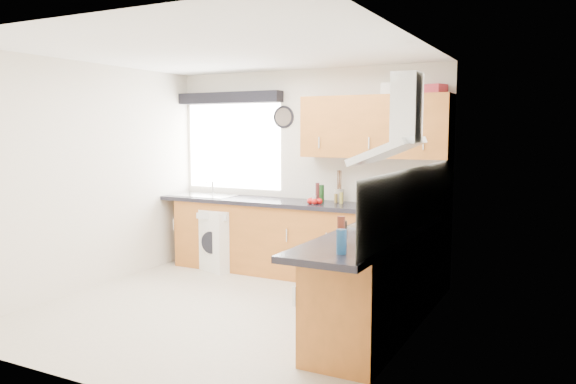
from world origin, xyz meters
The scene contains 37 objects.
ground_plane centered at (0.00, 0.00, 0.00)m, with size 3.60×3.60×0.00m, color beige.
ceiling centered at (0.00, 0.00, 2.50)m, with size 3.60×3.60×0.02m, color white.
wall_back centered at (0.00, 1.80, 1.25)m, with size 3.60×0.02×2.50m, color silver.
wall_front centered at (0.00, -1.80, 1.25)m, with size 3.60×0.02×2.50m, color silver.
wall_left centered at (-1.80, 0.00, 1.25)m, with size 0.02×3.60×2.50m, color silver.
wall_right centered at (1.80, 0.00, 1.25)m, with size 0.02×3.60×2.50m, color silver.
window centered at (-1.05, 1.79, 1.55)m, with size 1.40×0.02×1.10m, color white.
window_blind centered at (-1.05, 1.70, 2.18)m, with size 1.50×0.18×0.14m, color black.
splashback centered at (1.79, 0.30, 1.18)m, with size 0.01×3.00×0.54m, color white.
base_cab_back centered at (-0.10, 1.51, 0.43)m, with size 3.00×0.58×0.86m, color #9D571F.
base_cab_corner centered at (1.50, 1.50, 0.43)m, with size 0.60×0.60×0.86m, color #9D571F.
base_cab_right centered at (1.51, 0.15, 0.43)m, with size 0.58×2.10×0.86m, color #9D571F.
worktop_back centered at (0.00, 1.50, 0.89)m, with size 3.60×0.62×0.05m, color black.
worktop_right centered at (1.50, 0.00, 0.89)m, with size 0.62×2.42×0.05m, color black.
sink centered at (-1.33, 1.50, 0.95)m, with size 0.84×0.46×0.10m, color silver, non-canonical shape.
oven centered at (1.50, 0.30, 0.42)m, with size 0.56×0.58×0.85m, color black.
hob_plate centered at (1.50, 0.30, 0.92)m, with size 0.52×0.52×0.01m, color silver.
extractor_hood centered at (1.60, 0.30, 1.77)m, with size 0.52×0.78×0.66m, color silver, non-canonical shape.
upper_cabinets centered at (0.95, 1.62, 1.80)m, with size 1.70×0.35×0.70m, color #9D571F.
washing_machine centered at (-0.97, 1.40, 0.38)m, with size 0.52×0.50×0.76m, color white.
wall_clock centered at (-0.30, 1.78, 1.93)m, with size 0.28×0.28×0.04m, color black.
casserole centered at (1.16, 1.72, 2.22)m, with size 0.32×0.23×0.13m, color white.
storage_box centered at (1.58, 1.72, 2.20)m, with size 0.23×0.19×0.10m, color #C43341.
utensil_pot centered at (0.50, 1.70, 0.99)m, with size 0.11×0.11×0.16m, color #9F9682.
kitchen_roll centered at (1.62, 1.05, 1.02)m, with size 0.10×0.10×0.22m, color white.
tomato_cluster centered at (0.32, 1.39, 0.95)m, with size 0.16×0.16×0.07m, color red, non-canonical shape.
jar_0 centered at (0.34, 1.42, 1.03)m, with size 0.05×0.05×0.24m, color #431817.
jar_1 centered at (0.33, 1.35, 0.96)m, with size 0.05×0.05×0.10m, color #B2A398.
jar_2 centered at (0.57, 1.58, 0.98)m, with size 0.04×0.04×0.13m, color #A19337.
jar_3 centered at (0.94, 1.48, 1.04)m, with size 0.06×0.06×0.26m, color #3B1517.
jar_4 centered at (0.81, 1.61, 0.98)m, with size 0.06×0.06×0.15m, color olive.
jar_5 centered at (0.98, 1.53, 1.03)m, with size 0.05×0.05×0.24m, color brown.
jar_6 centered at (0.31, 1.60, 1.01)m, with size 0.06×0.06×0.21m, color #163E16.
jar_7 centered at (0.49, 1.61, 0.96)m, with size 0.04×0.04×0.11m, color olive.
bottle_0 centered at (1.58, -0.92, 1.00)m, with size 0.07×0.07×0.17m, color navy.
bottle_1 centered at (1.47, -0.66, 1.02)m, with size 0.06×0.06×0.22m, color #5A2113.
bottle_2 centered at (1.47, -0.59, 1.00)m, with size 0.06×0.06×0.18m, color black.
Camera 1 is at (3.01, -4.47, 1.76)m, focal length 35.00 mm.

